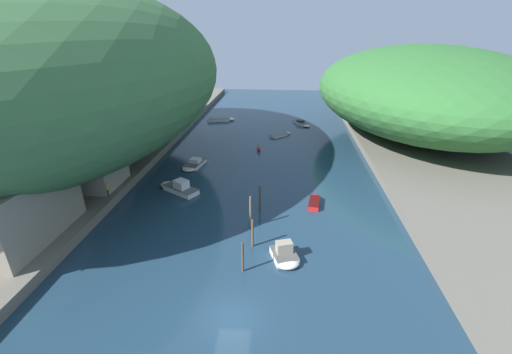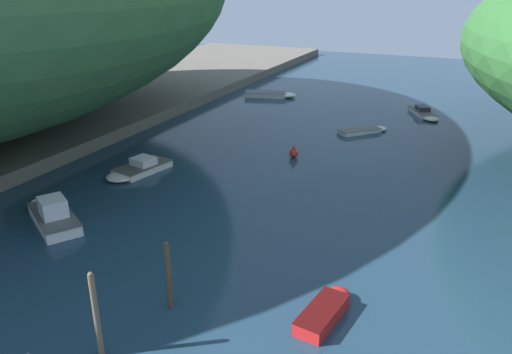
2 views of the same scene
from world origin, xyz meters
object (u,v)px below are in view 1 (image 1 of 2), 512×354
object	(u,v)px
boathouse_shed	(88,163)
boat_open_rowboat	(194,164)
boat_far_right_bank	(315,201)
boat_mid_channel	(222,119)
boat_navy_launch	(285,256)
waterfront_building	(6,200)
channel_buoy_near	(259,149)
person_by_boathouse	(112,182)
boat_white_cruiser	(178,187)
boat_moored_right	(281,135)
person_on_quay	(107,188)
boat_red_skiff	(302,123)

from	to	relation	value
boathouse_shed	boat_open_rowboat	xyz separation A→B (m)	(10.40, 9.34, -3.52)
boathouse_shed	boat_far_right_bank	xyz separation A→B (m)	(27.38, -0.80, -3.52)
boat_mid_channel	boat_navy_launch	distance (m)	49.71
waterfront_building	channel_buoy_near	distance (m)	35.42
boathouse_shed	boat_navy_launch	distance (m)	26.94
boat_open_rowboat	person_by_boathouse	bearing A→B (deg)	67.70
boat_white_cruiser	boat_moored_right	xyz separation A→B (m)	(12.48, 24.88, -0.30)
boat_white_cruiser	person_by_boathouse	bearing A→B (deg)	140.29
channel_buoy_near	person_on_quay	size ratio (longest dim) A/B	0.61
person_by_boathouse	channel_buoy_near	bearing A→B (deg)	-41.58
channel_buoy_near	person_on_quay	bearing A→B (deg)	-128.49
boathouse_shed	channel_buoy_near	xyz separation A→B (m)	(19.45, 17.02, -3.43)
boat_red_skiff	boat_navy_launch	world-z (taller)	boat_navy_launch
person_by_boathouse	boathouse_shed	bearing A→B (deg)	69.96
boat_mid_channel	channel_buoy_near	xyz separation A→B (m)	(9.60, -18.92, 0.11)
boat_navy_launch	boat_far_right_bank	size ratio (longest dim) A/B	0.96
boat_far_right_bank	person_on_quay	bearing A→B (deg)	-166.42
boat_red_skiff	person_on_quay	distance (m)	44.06
waterfront_building	boat_navy_launch	bearing A→B (deg)	0.01
boat_navy_launch	boat_white_cruiser	xyz separation A→B (m)	(-13.52, 12.85, -0.02)
boat_red_skiff	boat_open_rowboat	world-z (taller)	boat_open_rowboat
boat_far_right_bank	channel_buoy_near	bearing A→B (deg)	122.50
waterfront_building	boat_red_skiff	distance (m)	54.00
boat_mid_channel	boat_open_rowboat	bearing A→B (deg)	-14.03
person_by_boathouse	waterfront_building	bearing A→B (deg)	158.45
boat_red_skiff	boat_moored_right	bearing A→B (deg)	36.01
boat_open_rowboat	boat_white_cruiser	xyz separation A→B (m)	(0.13, -8.18, 0.18)
boat_far_right_bank	boat_mid_channel	bearing A→B (deg)	124.03
boat_open_rowboat	boat_moored_right	xyz separation A→B (m)	(12.60, 16.70, -0.12)
boat_navy_launch	boat_moored_right	world-z (taller)	boat_navy_launch
boat_open_rowboat	boat_white_cruiser	world-z (taller)	boat_white_cruiser
waterfront_building	boathouse_shed	bearing A→B (deg)	86.22
person_by_boathouse	boat_moored_right	bearing A→B (deg)	-35.94
boat_navy_launch	boat_moored_right	xyz separation A→B (m)	(-1.05, 37.73, -0.31)
waterfront_building	boat_mid_channel	xyz separation A→B (m)	(10.62, 47.64, -4.68)
waterfront_building	boat_red_skiff	size ratio (longest dim) A/B	2.08
waterfront_building	boat_moored_right	xyz separation A→B (m)	(23.77, 37.73, -4.78)
boat_far_right_bank	boathouse_shed	bearing A→B (deg)	-173.16
waterfront_building	boat_red_skiff	world-z (taller)	waterfront_building
boat_moored_right	person_on_quay	distance (m)	34.89
boat_red_skiff	person_by_boathouse	world-z (taller)	person_by_boathouse
boat_moored_right	boat_far_right_bank	bearing A→B (deg)	-37.28
waterfront_building	person_on_quay	xyz separation A→B (m)	(4.37, 8.79, -2.96)
boat_navy_launch	person_by_boathouse	bearing A→B (deg)	-45.29
boathouse_shed	channel_buoy_near	distance (m)	26.07
waterfront_building	boat_white_cruiser	world-z (taller)	waterfront_building
boat_mid_channel	boathouse_shed	bearing A→B (deg)	-30.54
boat_far_right_bank	boat_open_rowboat	bearing A→B (deg)	157.68
channel_buoy_near	person_on_quay	world-z (taller)	person_on_quay
boat_navy_launch	person_by_boathouse	size ratio (longest dim) A/B	2.17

